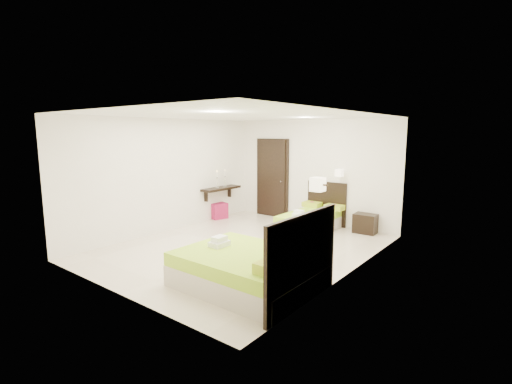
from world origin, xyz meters
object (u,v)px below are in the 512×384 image
Objects in this scene: bed_single at (311,220)px; nightstand at (366,223)px; ottoman at (218,210)px; bed_double at (251,268)px.

bed_single is 1.24m from nightstand.
ottoman is at bearing -171.77° from bed_single.
nightstand is at bearing 30.72° from bed_single.
nightstand is 3.85m from ottoman.
bed_single is 3.45× the size of nightstand.
bed_double reaches higher than bed_single.
ottoman is (-2.65, -0.38, -0.06)m from bed_single.
bed_double is 4.03m from nightstand.
ottoman is (-3.54, 3.01, -0.09)m from bed_double.
bed_double is 3.97× the size of nightstand.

